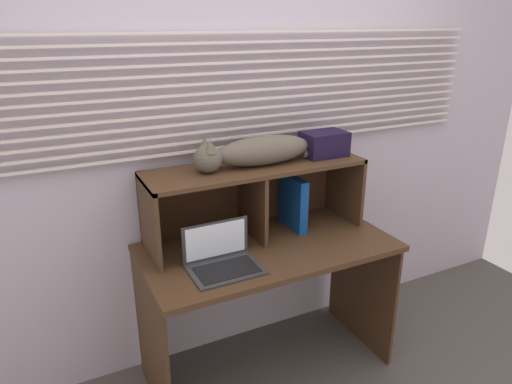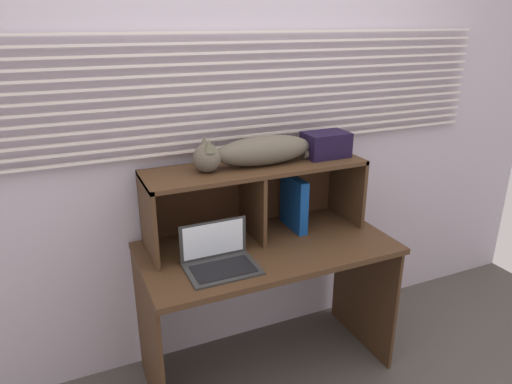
{
  "view_description": "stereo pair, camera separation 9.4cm",
  "coord_description": "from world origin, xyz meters",
  "px_view_note": "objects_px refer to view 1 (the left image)",
  "views": [
    {
      "loc": [
        -1.0,
        -1.69,
        1.86
      ],
      "look_at": [
        0.0,
        0.33,
        1.02
      ],
      "focal_mm": 32.56,
      "sensor_mm": 36.0,
      "label": 1
    },
    {
      "loc": [
        -0.92,
        -1.73,
        1.86
      ],
      "look_at": [
        0.0,
        0.33,
        1.02
      ],
      "focal_mm": 32.56,
      "sensor_mm": 36.0,
      "label": 2
    }
  ],
  "objects_px": {
    "laptop": "(222,259)",
    "binder_upright": "(293,202)",
    "storage_box": "(324,144)",
    "book_stack": "(223,239)",
    "cat": "(257,151)"
  },
  "relations": [
    {
      "from": "laptop",
      "to": "cat",
      "type": "bearing_deg",
      "value": 38.93
    },
    {
      "from": "laptop",
      "to": "binder_upright",
      "type": "bearing_deg",
      "value": 24.91
    },
    {
      "from": "binder_upright",
      "to": "cat",
      "type": "bearing_deg",
      "value": 180.0
    },
    {
      "from": "book_stack",
      "to": "storage_box",
      "type": "height_order",
      "value": "storage_box"
    },
    {
      "from": "binder_upright",
      "to": "book_stack",
      "type": "height_order",
      "value": "binder_upright"
    },
    {
      "from": "cat",
      "to": "book_stack",
      "type": "bearing_deg",
      "value": 179.99
    },
    {
      "from": "binder_upright",
      "to": "storage_box",
      "type": "relative_size",
      "value": 1.24
    },
    {
      "from": "laptop",
      "to": "binder_upright",
      "type": "distance_m",
      "value": 0.58
    },
    {
      "from": "laptop",
      "to": "storage_box",
      "type": "relative_size",
      "value": 1.4
    },
    {
      "from": "cat",
      "to": "laptop",
      "type": "relative_size",
      "value": 2.52
    },
    {
      "from": "laptop",
      "to": "binder_upright",
      "type": "xyz_separation_m",
      "value": [
        0.52,
        0.24,
        0.11
      ]
    },
    {
      "from": "book_stack",
      "to": "laptop",
      "type": "bearing_deg",
      "value": -112.87
    },
    {
      "from": "book_stack",
      "to": "storage_box",
      "type": "xyz_separation_m",
      "value": [
        0.6,
        -0.0,
        0.44
      ]
    },
    {
      "from": "binder_upright",
      "to": "book_stack",
      "type": "xyz_separation_m",
      "value": [
        -0.42,
        0.0,
        -0.13
      ]
    },
    {
      "from": "book_stack",
      "to": "cat",
      "type": "bearing_deg",
      "value": -0.01
    }
  ]
}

